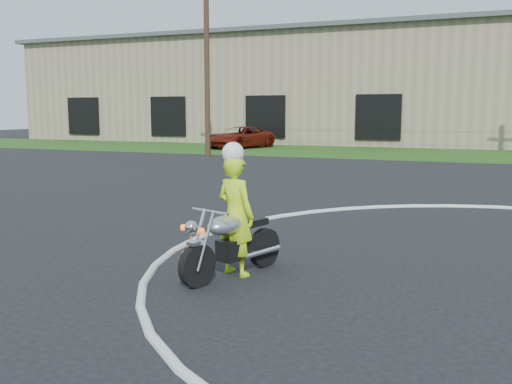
% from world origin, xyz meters
% --- Properties ---
extents(grass_strip, '(120.00, 10.00, 0.02)m').
position_xyz_m(grass_strip, '(0.00, 27.00, 0.01)').
color(grass_strip, '#1E4714').
rests_on(grass_strip, ground).
extents(primary_motorcycle, '(0.95, 1.92, 1.05)m').
position_xyz_m(primary_motorcycle, '(-4.38, 1.09, 0.51)').
color(primary_motorcycle, black).
rests_on(primary_motorcycle, ground).
extents(rider_primary_grp, '(0.74, 0.61, 1.94)m').
position_xyz_m(rider_primary_grp, '(-4.37, 1.23, 0.94)').
color(rider_primary_grp, '#C9FF1A').
rests_on(rider_primary_grp, ground).
extents(pickup_grp, '(3.59, 5.47, 1.40)m').
position_xyz_m(pickup_grp, '(-16.09, 27.69, 0.70)').
color(pickup_grp, '#63140B').
rests_on(pickup_grp, ground).
extents(warehouse, '(41.00, 17.00, 8.30)m').
position_xyz_m(warehouse, '(-18.00, 39.99, 4.16)').
color(warehouse, tan).
rests_on(warehouse, ground).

